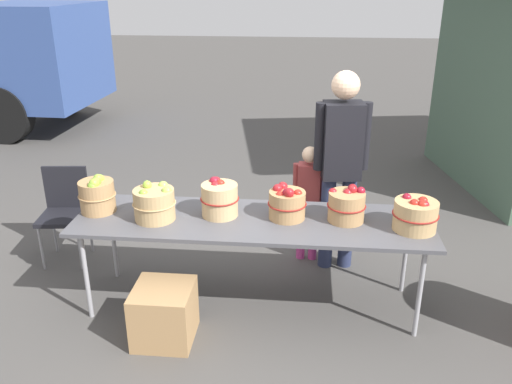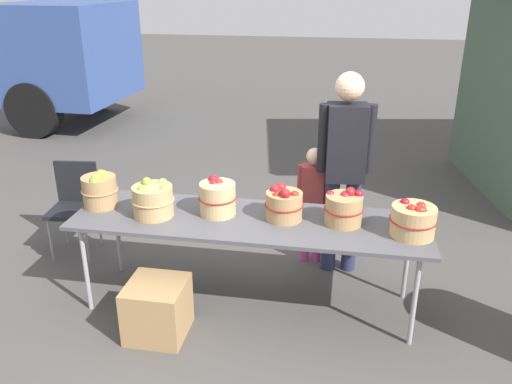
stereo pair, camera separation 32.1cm
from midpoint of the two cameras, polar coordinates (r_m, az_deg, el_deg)
name	(u,v)px [view 1 (the left image)]	position (r m, az deg, el deg)	size (l,w,h in m)	color
ground_plane	(253,303)	(4.36, -2.53, -11.93)	(40.00, 40.00, 0.00)	#474442
market_table	(252,224)	(4.01, -2.70, -3.47)	(2.70, 0.76, 0.75)	#4C4C51
apple_basket_green_0	(97,195)	(4.29, -18.89, -0.35)	(0.29, 0.29, 0.30)	#A87F51
apple_basket_green_1	(155,203)	(4.04, -13.18, -1.25)	(0.33, 0.33, 0.29)	tan
apple_basket_red_0	(219,199)	(4.02, -6.26, -0.77)	(0.30, 0.30, 0.29)	tan
apple_basket_red_1	(287,203)	(3.96, 1.05, -1.26)	(0.30, 0.30, 0.28)	#A87F51
apple_basket_red_2	(347,205)	(3.95, 7.51, -1.48)	(0.29, 0.29, 0.28)	#A87F51
apple_basket_red_3	(416,215)	(3.91, 14.67, -2.42)	(0.33, 0.33, 0.25)	tan
vendor_adult	(341,157)	(4.48, 7.19, 3.72)	(0.46, 0.27, 1.76)	#262D4C
child_customer	(309,195)	(4.71, 3.79, -0.33)	(0.29, 0.15, 1.09)	#CC3F8C
folding_chair	(65,207)	(5.15, -21.70, -1.53)	(0.44, 0.44, 0.86)	black
produce_crate	(164,314)	(3.96, -12.27, -12.79)	(0.42, 0.42, 0.42)	#A87F51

